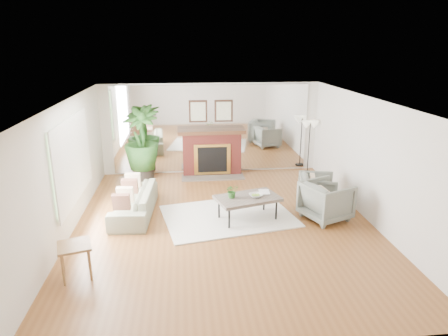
{
  "coord_description": "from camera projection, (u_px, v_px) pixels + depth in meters",
  "views": [
    {
      "loc": [
        -0.79,
        -7.39,
        3.56
      ],
      "look_at": [
        0.06,
        0.6,
        1.01
      ],
      "focal_mm": 32.0,
      "sensor_mm": 36.0,
      "label": 1
    }
  ],
  "objects": [
    {
      "name": "window_panel",
      "position": [
        72.0,
        160.0,
        7.83
      ],
      "size": [
        0.04,
        2.4,
        1.5
      ],
      "primitive_type": "cube",
      "color": "#B2E09E",
      "rests_on": "wall_left"
    },
    {
      "name": "coffee_table",
      "position": [
        248.0,
        199.0,
        8.22
      ],
      "size": [
        1.44,
        1.08,
        0.51
      ],
      "rotation": [
        0.0,
        0.0,
        0.29
      ],
      "color": "#5B5148",
      "rests_on": "ground"
    },
    {
      "name": "tabletop_plant",
      "position": [
        232.0,
        191.0,
        8.13
      ],
      "size": [
        0.3,
        0.28,
        0.29
      ],
      "primitive_type": "imported",
      "rotation": [
        0.0,
        0.0,
        0.21
      ],
      "color": "#376625",
      "rests_on": "coffee_table"
    },
    {
      "name": "mirror_panel",
      "position": [
        211.0,
        129.0,
        11.07
      ],
      "size": [
        5.4,
        0.04,
        2.4
      ],
      "primitive_type": "cube",
      "color": "silver",
      "rests_on": "wall_back"
    },
    {
      "name": "ground",
      "position": [
        224.0,
        224.0,
        8.16
      ],
      "size": [
        7.0,
        7.0,
        0.0
      ],
      "primitive_type": "plane",
      "color": "brown",
      "rests_on": "ground"
    },
    {
      "name": "fruit_bowl",
      "position": [
        256.0,
        195.0,
        8.19
      ],
      "size": [
        0.32,
        0.32,
        0.07
      ],
      "primitive_type": "imported",
      "rotation": [
        0.0,
        0.0,
        0.25
      ],
      "color": "olive",
      "rests_on": "coffee_table"
    },
    {
      "name": "sofa",
      "position": [
        134.0,
        202.0,
        8.53
      ],
      "size": [
        0.9,
        2.01,
        0.57
      ],
      "primitive_type": "imported",
      "rotation": [
        0.0,
        0.0,
        -1.64
      ],
      "color": "gray",
      "rests_on": "ground"
    },
    {
      "name": "side_table",
      "position": [
        75.0,
        250.0,
        6.21
      ],
      "size": [
        0.61,
        0.61,
        0.56
      ],
      "rotation": [
        0.0,
        0.0,
        0.28
      ],
      "color": "olive",
      "rests_on": "ground"
    },
    {
      "name": "armchair_front",
      "position": [
        326.0,
        201.0,
        8.29
      ],
      "size": [
        1.15,
        1.14,
        0.81
      ],
      "primitive_type": "imported",
      "rotation": [
        0.0,
        0.0,
        1.97
      ],
      "color": "slate",
      "rests_on": "ground"
    },
    {
      "name": "potted_ficus",
      "position": [
        141.0,
        141.0,
        10.57
      ],
      "size": [
        1.16,
        1.16,
        1.95
      ],
      "color": "black",
      "rests_on": "ground"
    },
    {
      "name": "fireplace",
      "position": [
        212.0,
        151.0,
        11.05
      ],
      "size": [
        1.85,
        0.83,
        2.05
      ],
      "color": "maroon",
      "rests_on": "ground"
    },
    {
      "name": "book",
      "position": [
        259.0,
        192.0,
        8.43
      ],
      "size": [
        0.24,
        0.31,
        0.02
      ],
      "primitive_type": "imported",
      "rotation": [
        0.0,
        0.0,
        -0.07
      ],
      "color": "olive",
      "rests_on": "coffee_table"
    },
    {
      "name": "area_rug",
      "position": [
        228.0,
        216.0,
        8.5
      ],
      "size": [
        2.97,
        2.37,
        0.03
      ],
      "primitive_type": "cube",
      "rotation": [
        0.0,
        0.0,
        0.19
      ],
      "color": "silver",
      "rests_on": "ground"
    },
    {
      "name": "wall_back",
      "position": [
        211.0,
        129.0,
        11.09
      ],
      "size": [
        6.0,
        0.02,
        2.5
      ],
      "primitive_type": "cube",
      "color": "silver",
      "rests_on": "ground"
    },
    {
      "name": "floor_lamp",
      "position": [
        310.0,
        129.0,
        10.96
      ],
      "size": [
        0.48,
        0.27,
        1.49
      ],
      "color": "black",
      "rests_on": "ground"
    },
    {
      "name": "wall_right",
      "position": [
        371.0,
        161.0,
        8.08
      ],
      "size": [
        0.02,
        7.0,
        2.5
      ],
      "primitive_type": "cube",
      "color": "silver",
      "rests_on": "ground"
    },
    {
      "name": "wall_left",
      "position": [
        66.0,
        171.0,
        7.48
      ],
      "size": [
        0.02,
        7.0,
        2.5
      ],
      "primitive_type": "cube",
      "color": "silver",
      "rests_on": "ground"
    },
    {
      "name": "armchair_back",
      "position": [
        317.0,
        190.0,
        9.0
      ],
      "size": [
        0.94,
        0.92,
        0.72
      ],
      "primitive_type": "imported",
      "rotation": [
        0.0,
        0.0,
        1.36
      ],
      "color": "slate",
      "rests_on": "ground"
    }
  ]
}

